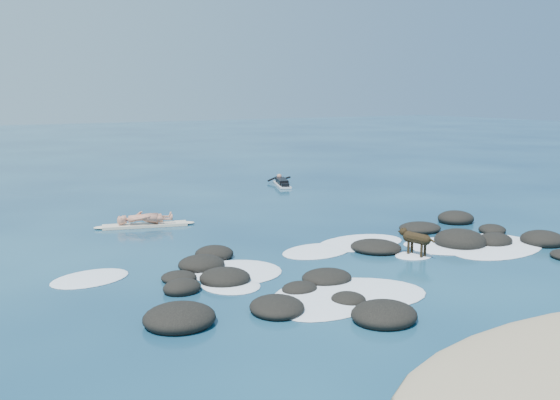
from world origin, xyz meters
TOP-DOWN VIEW (x-y plane):
  - ground at (0.00, 0.00)m, footprint 160.00×160.00m
  - reef_rocks at (0.73, -1.23)m, footprint 13.54×7.70m
  - breaking_foam at (0.94, -1.25)m, footprint 15.05×7.14m
  - standing_surfer_rig at (-3.05, 6.29)m, footprint 3.29×1.29m
  - paddling_surfer_rig at (5.73, 11.96)m, footprint 1.60×2.59m
  - dog at (2.01, -1.25)m, footprint 0.46×1.22m

SIDE VIEW (x-z plane):
  - ground at x=0.00m, z-range 0.00..0.00m
  - breaking_foam at x=0.94m, z-range -0.05..0.07m
  - reef_rocks at x=0.73m, z-range -0.21..0.45m
  - paddling_surfer_rig at x=5.73m, z-range -0.07..0.39m
  - dog at x=2.01m, z-range 0.13..0.91m
  - standing_surfer_rig at x=-3.05m, z-range -0.20..1.70m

